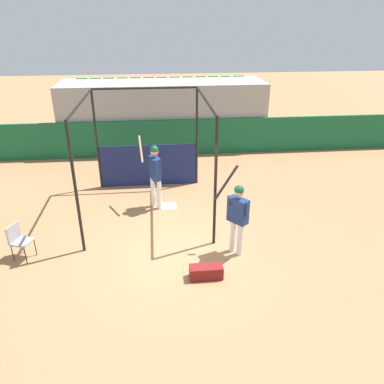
{
  "coord_description": "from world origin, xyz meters",
  "views": [
    {
      "loc": [
        -0.42,
        -7.33,
        5.01
      ],
      "look_at": [
        0.46,
        1.09,
        1.02
      ],
      "focal_mm": 35.0,
      "sensor_mm": 36.0,
      "label": 1
    }
  ],
  "objects_px": {
    "player_batter": "(155,170)",
    "folding_chair": "(18,238)",
    "player_waiting": "(237,213)",
    "equipment_bag": "(206,272)"
  },
  "relations": [
    {
      "from": "player_batter",
      "to": "folding_chair",
      "type": "height_order",
      "value": "player_batter"
    },
    {
      "from": "player_batter",
      "to": "player_waiting",
      "type": "xyz_separation_m",
      "value": [
        1.79,
        -2.49,
        -0.1
      ]
    },
    {
      "from": "folding_chair",
      "to": "equipment_bag",
      "type": "distance_m",
      "value": 4.26
    },
    {
      "from": "player_waiting",
      "to": "equipment_bag",
      "type": "distance_m",
      "value": 1.48
    },
    {
      "from": "player_waiting",
      "to": "equipment_bag",
      "type": "xyz_separation_m",
      "value": [
        -0.81,
        -0.86,
        -0.9
      ]
    },
    {
      "from": "equipment_bag",
      "to": "folding_chair",
      "type": "bearing_deg",
      "value": 164.19
    },
    {
      "from": "player_waiting",
      "to": "folding_chair",
      "type": "xyz_separation_m",
      "value": [
        -4.89,
        0.3,
        -0.52
      ]
    },
    {
      "from": "player_batter",
      "to": "equipment_bag",
      "type": "distance_m",
      "value": 3.63
    },
    {
      "from": "player_batter",
      "to": "folding_chair",
      "type": "relative_size",
      "value": 2.38
    },
    {
      "from": "player_waiting",
      "to": "player_batter",
      "type": "bearing_deg",
      "value": -3.65
    }
  ]
}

